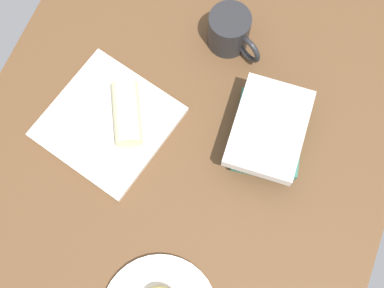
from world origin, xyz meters
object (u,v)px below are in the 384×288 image
(breakfast_wrap, at_px, (127,114))
(book_stack, at_px, (269,130))
(square_plate, at_px, (108,122))
(coffee_mug, at_px, (231,31))
(sauce_cup, at_px, (80,122))

(breakfast_wrap, xyz_separation_m, book_stack, (0.08, -0.29, -0.00))
(breakfast_wrap, relative_size, book_stack, 0.61)
(breakfast_wrap, bearing_deg, book_stack, -13.63)
(square_plate, relative_size, coffee_mug, 1.86)
(square_plate, bearing_deg, coffee_mug, -31.74)
(square_plate, xyz_separation_m, coffee_mug, (0.28, -0.18, 0.04))
(sauce_cup, bearing_deg, square_plate, -60.67)
(sauce_cup, height_order, breakfast_wrap, breakfast_wrap)
(square_plate, xyz_separation_m, book_stack, (0.10, -0.33, 0.04))
(square_plate, height_order, coffee_mug, coffee_mug)
(book_stack, height_order, coffee_mug, coffee_mug)
(sauce_cup, distance_m, coffee_mug, 0.39)
(breakfast_wrap, height_order, coffee_mug, coffee_mug)
(coffee_mug, bearing_deg, book_stack, -140.44)
(square_plate, bearing_deg, breakfast_wrap, -60.67)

